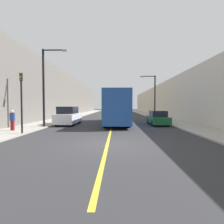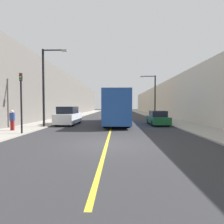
# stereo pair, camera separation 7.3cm
# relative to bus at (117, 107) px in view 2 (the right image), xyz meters

# --- Properties ---
(ground_plane) EXTENTS (200.00, 200.00, 0.00)m
(ground_plane) POSITION_rel_bus_xyz_m (-0.51, -10.68, -1.91)
(ground_plane) COLOR #2D2D30
(sidewalk_left) EXTENTS (3.27, 72.00, 0.11)m
(sidewalk_left) POSITION_rel_bus_xyz_m (-8.21, 19.32, -1.86)
(sidewalk_left) COLOR #9E998E
(sidewalk_left) RESTS_ON ground
(sidewalk_right) EXTENTS (3.27, 72.00, 0.11)m
(sidewalk_right) POSITION_rel_bus_xyz_m (7.18, 19.32, -1.86)
(sidewalk_right) COLOR #9E998E
(sidewalk_right) RESTS_ON ground
(building_row_left) EXTENTS (4.00, 72.00, 8.47)m
(building_row_left) POSITION_rel_bus_xyz_m (-11.85, 19.32, 2.32)
(building_row_left) COLOR #66605B
(building_row_left) RESTS_ON ground
(building_row_right) EXTENTS (4.00, 72.00, 6.58)m
(building_row_right) POSITION_rel_bus_xyz_m (10.82, 19.32, 1.38)
(building_row_right) COLOR beige
(building_row_right) RESTS_ON ground
(road_center_line) EXTENTS (0.16, 72.00, 0.01)m
(road_center_line) POSITION_rel_bus_xyz_m (-0.51, 19.32, -1.91)
(road_center_line) COLOR gold
(road_center_line) RESTS_ON ground
(bus) EXTENTS (2.57, 11.03, 3.57)m
(bus) POSITION_rel_bus_xyz_m (0.00, 0.00, 0.00)
(bus) COLOR #1E4793
(bus) RESTS_ON ground
(parked_suv_left) EXTENTS (1.95, 4.82, 1.98)m
(parked_suv_left) POSITION_rel_bus_xyz_m (-5.32, -0.98, -1.00)
(parked_suv_left) COLOR silver
(parked_suv_left) RESTS_ON ground
(car_right_near) EXTENTS (1.76, 4.33, 1.53)m
(car_right_near) POSITION_rel_bus_xyz_m (4.41, -1.06, -1.22)
(car_right_near) COLOR #145128
(car_right_near) RESTS_ON ground
(street_lamp_left) EXTENTS (2.38, 0.24, 7.23)m
(street_lamp_left) POSITION_rel_bus_xyz_m (-6.67, -3.77, 2.31)
(street_lamp_left) COLOR black
(street_lamp_left) RESTS_ON sidewalk_left
(street_lamp_right) EXTENTS (2.38, 0.24, 6.59)m
(street_lamp_right) POSITION_rel_bus_xyz_m (5.63, 7.11, 1.98)
(street_lamp_right) COLOR black
(street_lamp_right) RESTS_ON sidewalk_right
(traffic_light) EXTENTS (0.16, 0.18, 4.27)m
(traffic_light) POSITION_rel_bus_xyz_m (-6.77, -7.77, 0.52)
(traffic_light) COLOR black
(traffic_light) RESTS_ON sidewalk_left
(pedestrian) EXTENTS (0.36, 0.23, 1.63)m
(pedestrian) POSITION_rel_bus_xyz_m (-8.32, -6.36, -0.96)
(pedestrian) COLOR maroon
(pedestrian) RESTS_ON sidewalk_left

